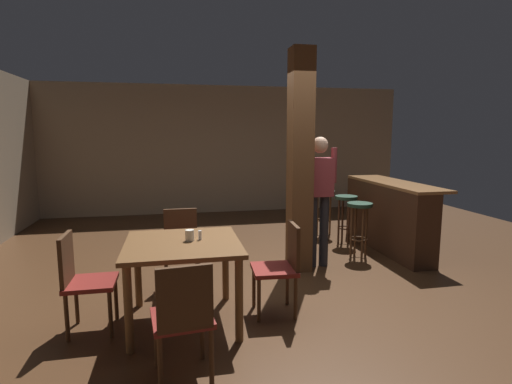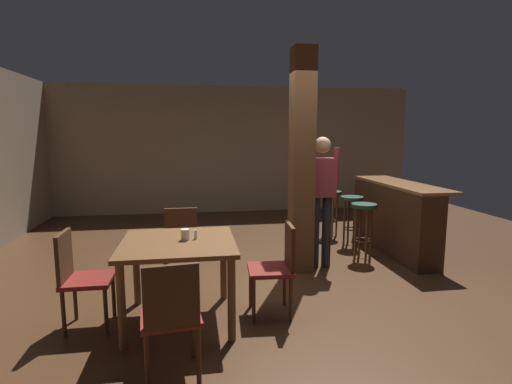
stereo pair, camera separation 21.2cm
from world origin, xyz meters
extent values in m
plane|color=#422816|center=(0.00, 0.00, 0.00)|extent=(10.80, 10.80, 0.00)
cube|color=gray|center=(0.00, 4.50, 1.40)|extent=(8.00, 0.10, 2.80)
cube|color=brown|center=(0.37, 0.38, 1.40)|extent=(0.28, 0.28, 2.80)
cube|color=brown|center=(-1.13, -0.81, 0.76)|extent=(1.04, 1.04, 0.04)
cylinder|color=brown|center=(-0.69, -0.36, 0.37)|extent=(0.07, 0.07, 0.74)
cylinder|color=brown|center=(-1.58, -0.36, 0.37)|extent=(0.07, 0.07, 0.74)
cylinder|color=brown|center=(-0.69, -1.26, 0.37)|extent=(0.07, 0.07, 0.74)
cylinder|color=brown|center=(-1.58, -1.26, 0.37)|extent=(0.07, 0.07, 0.74)
cube|color=maroon|center=(-1.94, -0.82, 0.45)|extent=(0.42, 0.42, 0.04)
cube|color=#422816|center=(-2.13, -0.82, 0.68)|extent=(0.04, 0.38, 0.45)
cylinder|color=#422816|center=(-1.77, -0.64, 0.23)|extent=(0.04, 0.04, 0.43)
cylinder|color=#422816|center=(-1.77, -0.99, 0.23)|extent=(0.04, 0.04, 0.43)
cylinder|color=#422816|center=(-2.12, -0.64, 0.23)|extent=(0.04, 0.04, 0.43)
cylinder|color=#422816|center=(-2.12, -0.99, 0.23)|extent=(0.04, 0.04, 0.43)
cube|color=maroon|center=(-1.13, 0.00, 0.45)|extent=(0.42, 0.42, 0.04)
cube|color=#422816|center=(-1.14, 0.19, 0.68)|extent=(0.38, 0.04, 0.45)
cylinder|color=#422816|center=(-0.96, -0.17, 0.23)|extent=(0.04, 0.04, 0.43)
cylinder|color=#422816|center=(-1.31, -0.18, 0.23)|extent=(0.04, 0.04, 0.43)
cylinder|color=#422816|center=(-0.96, 0.18, 0.23)|extent=(0.04, 0.04, 0.43)
cylinder|color=#422816|center=(-1.31, 0.17, 0.23)|extent=(0.04, 0.04, 0.43)
cube|color=maroon|center=(-0.27, -0.81, 0.45)|extent=(0.45, 0.45, 0.04)
cube|color=#422816|center=(-0.07, -0.82, 0.68)|extent=(0.06, 0.38, 0.45)
cylinder|color=#422816|center=(-0.45, -0.97, 0.23)|extent=(0.04, 0.04, 0.43)
cylinder|color=#422816|center=(-0.43, -0.62, 0.23)|extent=(0.04, 0.04, 0.43)
cylinder|color=#422816|center=(-0.10, -0.99, 0.23)|extent=(0.04, 0.04, 0.43)
cylinder|color=#422816|center=(-0.08, -0.64, 0.23)|extent=(0.04, 0.04, 0.43)
cube|color=maroon|center=(-1.17, -1.67, 0.45)|extent=(0.46, 0.46, 0.04)
cube|color=#422816|center=(-1.15, -1.86, 0.68)|extent=(0.38, 0.08, 0.45)
cylinder|color=#422816|center=(-1.36, -1.52, 0.23)|extent=(0.04, 0.04, 0.43)
cylinder|color=#422816|center=(-1.01, -1.48, 0.23)|extent=(0.04, 0.04, 0.43)
cylinder|color=#422816|center=(-1.32, -1.86, 0.23)|extent=(0.04, 0.04, 0.43)
cylinder|color=#422816|center=(-0.97, -1.82, 0.23)|extent=(0.04, 0.04, 0.43)
cylinder|color=silver|center=(-1.07, -0.79, 0.83)|extent=(0.08, 0.08, 0.10)
cylinder|color=silver|center=(-0.97, -0.77, 0.82)|extent=(0.03, 0.03, 0.09)
cube|color=maroon|center=(0.66, 0.47, 1.20)|extent=(0.34, 0.20, 0.50)
sphere|color=tan|center=(0.66, 0.47, 1.61)|extent=(0.21, 0.21, 0.21)
cylinder|color=#232328|center=(0.74, 0.47, 0.47)|extent=(0.12, 0.12, 0.95)
cylinder|color=#232328|center=(0.58, 0.47, 0.47)|extent=(0.12, 0.12, 0.95)
cylinder|color=maroon|center=(0.86, 0.47, 1.35)|extent=(0.08, 0.08, 0.46)
cylinder|color=maroon|center=(0.47, 0.47, 1.35)|extent=(0.08, 0.08, 0.46)
cube|color=brown|center=(2.06, 0.99, 1.02)|extent=(0.56, 2.05, 0.04)
cube|color=#382114|center=(1.96, 0.99, 0.50)|extent=(0.36, 2.05, 1.00)
cylinder|color=#1E3828|center=(1.37, 0.72, 0.76)|extent=(0.35, 0.35, 0.05)
torus|color=#4C301C|center=(1.37, 0.72, 0.27)|extent=(0.25, 0.25, 0.02)
cylinder|color=#4C301C|center=(1.37, 0.83, 0.37)|extent=(0.03, 0.03, 0.74)
cylinder|color=#4C301C|center=(1.37, 0.60, 0.37)|extent=(0.03, 0.03, 0.74)
cylinder|color=#4C301C|center=(1.49, 0.72, 0.37)|extent=(0.03, 0.03, 0.74)
cylinder|color=#4C301C|center=(1.26, 0.72, 0.37)|extent=(0.03, 0.03, 0.74)
cylinder|color=#1E3828|center=(1.47, 1.40, 0.76)|extent=(0.35, 0.35, 0.05)
torus|color=#382114|center=(1.47, 1.40, 0.27)|extent=(0.25, 0.25, 0.02)
cylinder|color=#382114|center=(1.47, 1.51, 0.37)|extent=(0.03, 0.03, 0.73)
cylinder|color=#382114|center=(1.47, 1.28, 0.37)|extent=(0.03, 0.03, 0.73)
cylinder|color=#382114|center=(1.59, 1.40, 0.37)|extent=(0.03, 0.03, 0.73)
cylinder|color=#382114|center=(1.36, 1.40, 0.37)|extent=(0.03, 0.03, 0.73)
cylinder|color=#1E3828|center=(1.34, 2.00, 0.76)|extent=(0.36, 0.36, 0.05)
torus|color=brown|center=(1.34, 2.00, 0.27)|extent=(0.26, 0.26, 0.02)
cylinder|color=brown|center=(1.34, 2.12, 0.37)|extent=(0.03, 0.03, 0.73)
cylinder|color=brown|center=(1.34, 1.88, 0.37)|extent=(0.03, 0.03, 0.73)
cylinder|color=brown|center=(1.46, 2.00, 0.37)|extent=(0.03, 0.03, 0.73)
cylinder|color=brown|center=(1.22, 2.00, 0.37)|extent=(0.03, 0.03, 0.73)
camera|label=1|loc=(-1.19, -4.42, 1.76)|focal=28.00mm
camera|label=2|loc=(-0.99, -4.46, 1.76)|focal=28.00mm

